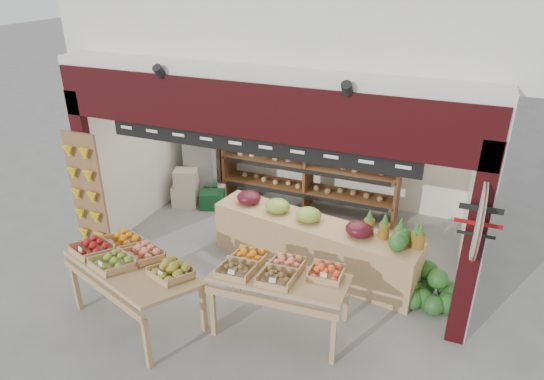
% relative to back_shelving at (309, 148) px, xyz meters
% --- Properties ---
extents(ground, '(60.00, 60.00, 0.00)m').
position_rel_back_shelving_xyz_m(ground, '(0.10, -1.67, -1.21)').
color(ground, slate).
rests_on(ground, ground).
extents(banana_board, '(0.60, 0.15, 1.80)m').
position_rel_back_shelving_xyz_m(banana_board, '(-2.63, -2.85, -0.09)').
color(banana_board, brown).
rests_on(banana_board, ground).
extents(gift_sign, '(0.04, 0.93, 0.92)m').
position_rel_back_shelving_xyz_m(gift_sign, '(2.85, -2.82, 0.54)').
color(gift_sign, '#A1CBB4').
rests_on(gift_sign, ground).
extents(back_shelving, '(3.35, 0.55, 2.04)m').
position_rel_back_shelving_xyz_m(back_shelving, '(0.00, 0.00, 0.00)').
color(back_shelving, brown).
rests_on(back_shelving, ground).
extents(refrigerator, '(0.76, 0.76, 1.72)m').
position_rel_back_shelving_xyz_m(refrigerator, '(-2.03, -0.23, -0.35)').
color(refrigerator, '#BABCC2').
rests_on(refrigerator, ground).
extents(cardboard_stack, '(1.10, 0.93, 0.74)m').
position_rel_back_shelving_xyz_m(cardboard_stack, '(-1.99, -0.69, -0.94)').
color(cardboard_stack, beige).
rests_on(cardboard_stack, ground).
extents(mid_counter, '(3.27, 1.17, 1.02)m').
position_rel_back_shelving_xyz_m(mid_counter, '(0.71, -1.91, -0.77)').
color(mid_counter, tan).
rests_on(mid_counter, ground).
extents(display_table_left, '(1.93, 1.47, 1.08)m').
position_rel_back_shelving_xyz_m(display_table_left, '(-1.12, -3.83, -0.37)').
color(display_table_left, tan).
rests_on(display_table_left, ground).
extents(display_table_right, '(1.69, 1.01, 1.04)m').
position_rel_back_shelving_xyz_m(display_table_right, '(0.69, -3.32, -0.40)').
color(display_table_right, tan).
rests_on(display_table_right, ground).
extents(watermelon_pile, '(0.76, 0.71, 0.54)m').
position_rel_back_shelving_xyz_m(watermelon_pile, '(2.50, -2.10, -1.02)').
color(watermelon_pile, '#1B4517').
rests_on(watermelon_pile, ground).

